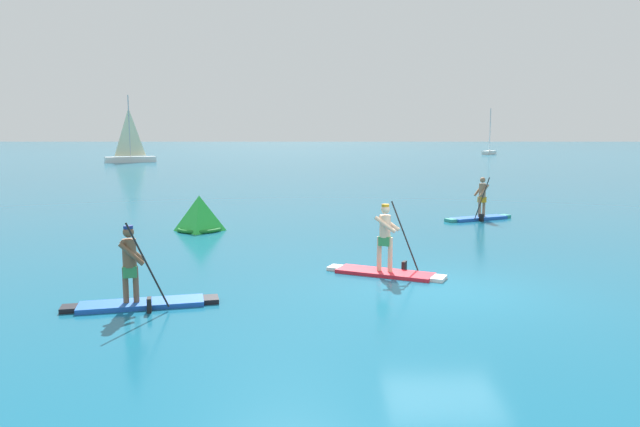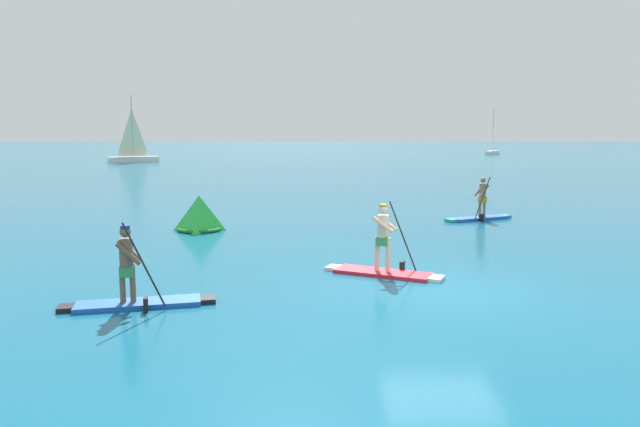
% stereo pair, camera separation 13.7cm
% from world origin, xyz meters
% --- Properties ---
extents(ground, '(440.00, 440.00, 0.00)m').
position_xyz_m(ground, '(0.00, 0.00, 0.00)').
color(ground, '#145B7A').
extents(paddleboarder_near_left, '(2.96, 1.18, 1.77)m').
position_xyz_m(paddleboarder_near_left, '(-6.22, -1.23, 0.36)').
color(paddleboarder_near_left, blue).
rests_on(paddleboarder_near_left, ground).
extents(paddleboarder_mid_center, '(2.81, 1.64, 1.78)m').
position_xyz_m(paddleboarder_mid_center, '(-1.13, 1.38, 0.39)').
color(paddleboarder_mid_center, red).
rests_on(paddleboarder_mid_center, ground).
extents(paddleboarder_far_right, '(2.86, 1.63, 1.71)m').
position_xyz_m(paddleboarder_far_right, '(3.50, 10.33, 0.34)').
color(paddleboarder_far_right, blue).
rests_on(paddleboarder_far_right, ground).
extents(race_marker_buoy, '(1.55, 1.55, 1.22)m').
position_xyz_m(race_marker_buoy, '(-6.86, 7.76, 0.54)').
color(race_marker_buoy, green).
rests_on(race_marker_buoy, ground).
extents(sailboat_left_horizon, '(5.49, 3.85, 7.63)m').
position_xyz_m(sailboat_left_horizon, '(-24.48, 55.31, 0.98)').
color(sailboat_left_horizon, white).
rests_on(sailboat_left_horizon, ground).
extents(sailboat_right_horizon, '(3.31, 4.39, 7.24)m').
position_xyz_m(sailboat_right_horizon, '(24.24, 81.50, 1.21)').
color(sailboat_right_horizon, white).
rests_on(sailboat_right_horizon, ground).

